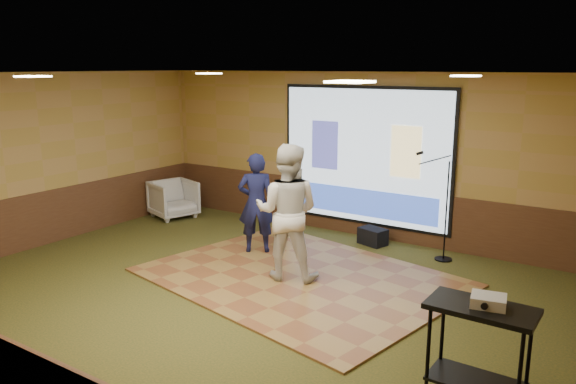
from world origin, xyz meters
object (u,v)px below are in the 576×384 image
Objects in this scene: player_left at (256,203)px; av_table at (479,336)px; projector at (488,301)px; mic_stand at (442,230)px; dance_floor at (300,277)px; duffel_bag at (373,236)px; player_right at (287,212)px; projector_screen at (364,158)px; banquet_chair at (174,199)px.

av_table is (4.30, -2.43, -0.17)m from player_left.
projector is 4.16m from mic_stand.
player_left reaches higher than dance_floor.
player_left is 5.59× the size of projector.
player_right is at bearing -99.29° from duffel_bag.
duffel_bag reaches higher than dance_floor.
duffel_bag is (-2.90, 3.90, -0.90)m from projector.
player_left is (-1.23, 0.60, 0.85)m from dance_floor.
player_right is (1.09, -0.72, 0.16)m from player_left.
av_table is at bearing -52.89° from projector_screen.
banquet_chair is at bearing -172.12° from duffel_bag.
projector_screen is at bearing 94.01° from dance_floor.
projector reaches higher than dance_floor.
av_table reaches higher than duffel_bag.
av_table is 7.86m from banquet_chair.
projector is at bearing -96.53° from banquet_chair.
projector_screen is 2.22m from player_left.
player_left is at bearing 150.55° from av_table.
banquet_chair reaches higher than duffel_bag.
projector_screen is 1.97m from mic_stand.
player_left reaches higher than projector.
player_left is 1.68× the size of av_table.
av_table is 2.12× the size of duffel_bag.
duffel_bag is at bearing -42.87° from projector_screen.
projector_screen reaches higher than mic_stand.
mic_stand is (1.62, 2.10, -0.54)m from player_right.
projector_screen reaches higher than player_right.
projector_screen is 3.33× the size of av_table.
player_left is at bearing -52.67° from player_right.
player_right reaches higher than duffel_bag.
dance_floor is 2.51m from mic_stand.
player_right is 2.70m from mic_stand.
mic_stand is (1.47, 1.98, 0.48)m from dance_floor.
projector_screen is at bearing -153.84° from player_left.
player_left reaches higher than banquet_chair.
player_right is (0.02, -2.57, -0.45)m from projector_screen.
projector_screen is 1.88× the size of mic_stand.
player_right reaches higher than av_table.
banquet_chair is at bearing -166.26° from projector_screen.
av_table is 4.14m from mic_stand.
projector is at bearing 30.13° from av_table.
av_table is at bearing -96.85° from banquet_chair.
projector_screen is 5.39m from projector.
player_left is 3.06m from mic_stand.
projector_screen is 11.05× the size of projector.
projector_screen is 1.43m from duffel_bag.
banquet_chair is (-7.16, 3.31, -0.66)m from projector.
mic_stand is at bearing -5.07° from duffel_bag.
banquet_chair is at bearing 159.63° from dance_floor.
projector is at bearing 133.35° from player_right.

